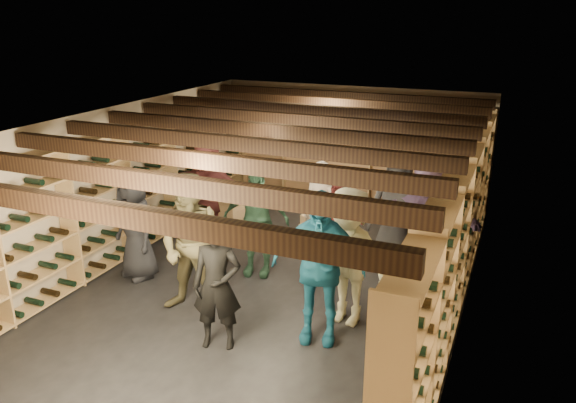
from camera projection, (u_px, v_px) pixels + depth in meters
The scene contains 21 objects.
ground at pixel (271, 279), 8.39m from camera, with size 8.00×8.00×0.00m, color black.
walls at pixel (271, 204), 8.00m from camera, with size 5.52×8.02×2.40m.
ceiling at pixel (270, 120), 7.62m from camera, with size 5.50×8.00×0.01m, color beige.
ceiling_joists at pixel (270, 130), 7.66m from camera, with size 5.40×7.12×0.18m.
wine_rack_left at pixel (125, 191), 8.99m from camera, with size 0.32×7.50×2.15m.
wine_rack_right at pixel (455, 239), 7.10m from camera, with size 0.32×7.50×2.15m.
wine_rack_back at pixel (349, 153), 11.38m from camera, with size 4.70×0.30×2.15m.
crate_stack_left at pixel (228, 217), 9.96m from camera, with size 0.56×0.43×0.68m.
crate_stack_right at pixel (317, 230), 9.61m from camera, with size 0.57×0.46×0.51m.
crate_loose at pixel (400, 248), 9.28m from camera, with size 0.50×0.33×0.17m, color #A98059.
person_0 at pixel (135, 225), 8.24m from camera, with size 0.81×0.52×1.65m, color black.
person_1 at pixel (217, 285), 6.50m from camera, with size 0.58×0.38×1.59m, color black.
person_2 at pixel (193, 246), 7.20m from camera, with size 0.92×0.72×1.90m, color brown.
person_3 at pixel (348, 258), 6.98m from camera, with size 1.16×0.67×1.80m, color beige.
person_4 at pixel (318, 267), 6.60m from camera, with size 1.12×0.46×1.91m, color #185D7D.
person_5 at pixel (208, 188), 9.80m from camera, with size 1.63×0.52×1.76m, color brown.
person_7 at pixel (320, 212), 8.84m from camera, with size 0.59×0.39×1.61m, color gray.
person_8 at pixel (342, 222), 8.40m from camera, with size 0.79×0.62×1.63m, color #451617.
person_10 at pixel (256, 220), 8.33m from camera, with size 1.01×0.42×1.73m, color #2C533D.
person_11 at pixel (426, 218), 8.27m from camera, with size 1.69×0.54×1.82m, color slate.
person_12 at pixel (396, 211), 8.67m from camera, with size 0.86×0.56×1.76m, color #343539.
Camera 1 is at (3.17, -6.87, 3.81)m, focal length 35.00 mm.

